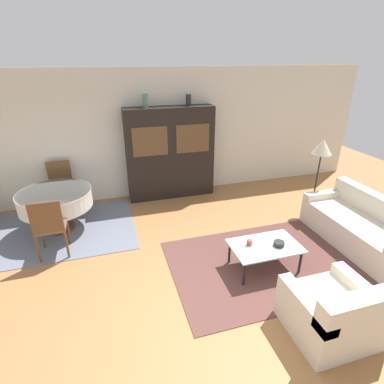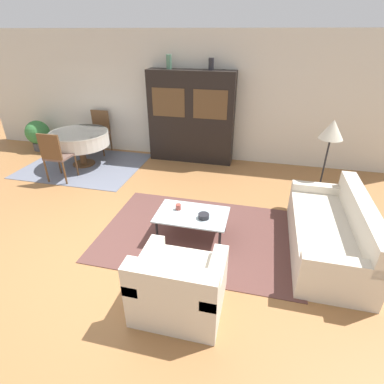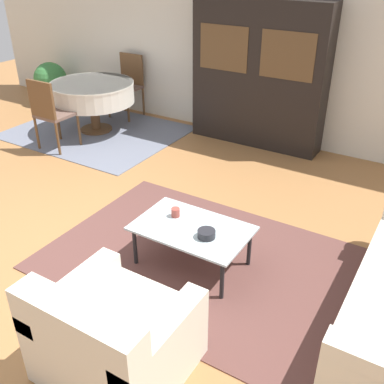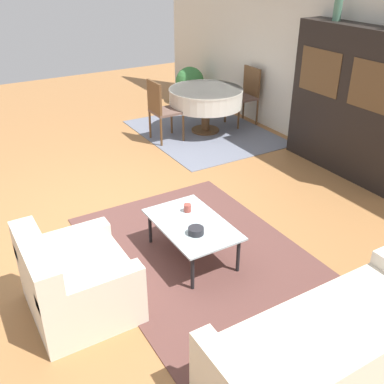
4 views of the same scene
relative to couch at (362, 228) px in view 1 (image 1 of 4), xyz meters
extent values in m
plane|color=#9E6B3D|center=(-2.89, -0.60, -0.30)|extent=(14.00, 14.00, 0.00)
cube|color=beige|center=(-2.89, 3.03, 1.05)|extent=(10.00, 0.06, 2.70)
cube|color=brown|center=(-1.77, -0.03, -0.29)|extent=(2.86, 1.95, 0.01)
cube|color=slate|center=(-4.80, 1.87, -0.29)|extent=(2.48, 1.97, 0.01)
cube|color=beige|center=(-0.05, 0.00, -0.07)|extent=(0.87, 1.92, 0.46)
cube|color=beige|center=(0.29, 0.00, 0.33)|extent=(0.20, 1.92, 0.35)
cube|color=beige|center=(-0.05, 0.88, 0.22)|extent=(0.87, 0.16, 0.12)
cube|color=beige|center=(-1.70, -1.32, -0.07)|extent=(0.90, 0.83, 0.45)
cube|color=beige|center=(-1.70, -1.64, 0.32)|extent=(0.90, 0.20, 0.33)
cube|color=beige|center=(-2.07, -1.32, 0.21)|extent=(0.16, 0.83, 0.12)
cube|color=beige|center=(-1.33, -1.32, 0.21)|extent=(0.16, 0.83, 0.12)
cylinder|color=black|center=(-2.30, -0.38, -0.10)|extent=(0.04, 0.04, 0.37)
cylinder|color=black|center=(-1.42, -0.38, -0.10)|extent=(0.04, 0.04, 0.37)
cylinder|color=black|center=(-2.30, 0.13, -0.10)|extent=(0.04, 0.04, 0.37)
cylinder|color=black|center=(-1.42, 0.13, -0.10)|extent=(0.04, 0.04, 0.37)
cube|color=silver|center=(-1.86, -0.12, 0.09)|extent=(1.00, 0.63, 0.02)
cube|color=black|center=(-2.58, 2.78, 0.68)|extent=(1.86, 0.39, 1.95)
cube|color=brown|center=(-3.03, 2.59, 1.02)|extent=(0.71, 0.01, 0.59)
cube|color=brown|center=(-2.13, 2.59, 1.02)|extent=(0.71, 0.01, 0.59)
cylinder|color=brown|center=(-4.84, 1.92, -0.27)|extent=(0.48, 0.48, 0.03)
cylinder|color=brown|center=(-4.84, 1.92, -0.07)|extent=(0.14, 0.14, 0.44)
cylinder|color=silver|center=(-4.84, 1.92, 0.30)|extent=(1.23, 1.23, 0.30)
cylinder|color=silver|center=(-4.84, 1.92, 0.44)|extent=(1.24, 1.24, 0.03)
cylinder|color=brown|center=(-5.05, 1.37, -0.06)|extent=(0.04, 0.04, 0.45)
cylinder|color=brown|center=(-4.64, 1.37, -0.06)|extent=(0.04, 0.04, 0.45)
cylinder|color=brown|center=(-5.05, 0.97, -0.06)|extent=(0.04, 0.04, 0.45)
cylinder|color=brown|center=(-4.64, 0.97, -0.06)|extent=(0.04, 0.04, 0.45)
cube|color=brown|center=(-4.84, 1.17, 0.19)|extent=(0.44, 0.44, 0.04)
cube|color=brown|center=(-4.84, 0.97, 0.45)|extent=(0.44, 0.04, 0.49)
cylinder|color=brown|center=(-4.64, 2.47, -0.06)|extent=(0.04, 0.04, 0.45)
cylinder|color=brown|center=(-5.05, 2.47, -0.06)|extent=(0.04, 0.04, 0.45)
cylinder|color=brown|center=(-4.64, 2.88, -0.06)|extent=(0.04, 0.04, 0.45)
cylinder|color=brown|center=(-5.05, 2.88, -0.06)|extent=(0.04, 0.04, 0.45)
cube|color=brown|center=(-4.84, 2.67, 0.19)|extent=(0.44, 0.44, 0.04)
cube|color=brown|center=(-4.84, 2.87, 0.45)|extent=(0.44, 0.04, 0.49)
cylinder|color=black|center=(-0.01, 1.24, -0.28)|extent=(0.28, 0.28, 0.02)
cylinder|color=black|center=(-0.01, 1.24, 0.33)|extent=(0.03, 0.03, 1.20)
cone|color=beige|center=(-0.01, 1.24, 1.05)|extent=(0.36, 0.36, 0.29)
cylinder|color=#9E4238|center=(-2.08, -0.05, 0.15)|extent=(0.08, 0.08, 0.08)
cylinder|color=#232328|center=(-1.68, -0.18, 0.14)|extent=(0.15, 0.15, 0.07)
cylinder|color=#4C7A60|center=(-3.04, 2.78, 1.79)|extent=(0.11, 0.11, 0.28)
cylinder|color=#232328|center=(-2.17, 2.78, 1.77)|extent=(0.11, 0.11, 0.23)
camera|label=1|loc=(-3.90, -3.26, 2.58)|focal=28.00mm
camera|label=2|loc=(-1.03, -3.54, 2.36)|focal=28.00mm
camera|label=3|loc=(-0.17, -2.88, 2.26)|focal=42.00mm
camera|label=4|loc=(1.36, -2.03, 2.47)|focal=42.00mm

